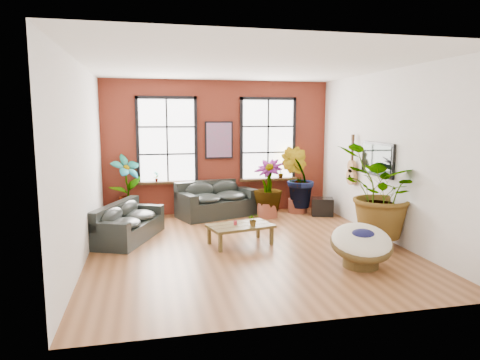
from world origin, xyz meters
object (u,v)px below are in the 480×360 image
Objects in this scene: sofa_left at (127,223)px; coffee_table at (240,227)px; sofa_back at (216,200)px; papasan_chair at (361,244)px.

coffee_table is at bearing -87.87° from sofa_left.
sofa_back is at bearing -27.46° from sofa_left.
sofa_back reaches higher than papasan_chair.
papasan_chair is (1.73, -1.72, 0.05)m from coffee_table.
papasan_chair is (1.81, -4.35, -0.00)m from sofa_back.
coffee_table is (0.08, -2.62, -0.05)m from sofa_back.
sofa_back is 1.05× the size of sofa_left.
sofa_left is 1.49× the size of coffee_table.
papasan_chair is (3.96, -2.59, 0.06)m from sofa_left.
sofa_left is at bearing -160.75° from sofa_back.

